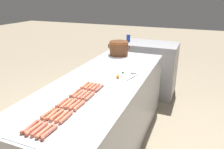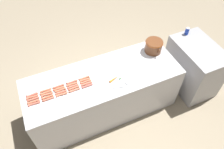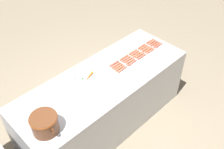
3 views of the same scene
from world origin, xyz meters
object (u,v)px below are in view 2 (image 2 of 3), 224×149
(hot_dog_16, at_px, (48,97))
(bean_pot, at_px, (154,46))
(hot_dog_20, at_px, (34,104))
(hot_dog_19, at_px, (87,84))
(hot_dog_21, at_px, (48,99))
(hot_dog_4, at_px, (84,78))
(hot_dog_1, at_px, (46,90))
(hot_dog_2, at_px, (58,86))
(hot_dog_24, at_px, (87,86))
(serving_spoon, at_px, (124,84))
(hot_dog_15, at_px, (33,102))
(hot_dog_3, at_px, (72,82))
(hot_dog_8, at_px, (72,84))
(hot_dog_13, at_px, (73,86))
(hot_dog_22, at_px, (62,94))
(hot_dog_14, at_px, (86,82))
(hot_dog_6, at_px, (46,93))
(hot_dog_17, at_px, (61,92))
(hot_dog_11, at_px, (47,94))
(hot_dog_5, at_px, (32,97))
(hot_dog_10, at_px, (33,99))
(hot_dog_7, at_px, (59,88))
(hot_dog_23, at_px, (74,90))
(carrot, at_px, (115,79))
(hot_dog_9, at_px, (85,80))
(soda_can, at_px, (187,31))
(hot_dog_12, at_px, (60,90))
(back_cabinet, at_px, (193,67))
(hot_dog_0, at_px, (32,95))
(hot_dog_18, at_px, (74,88))

(hot_dog_16, distance_m, bean_pot, 1.77)
(hot_dog_20, distance_m, bean_pot, 1.96)
(hot_dog_19, height_order, hot_dog_21, same)
(hot_dog_20, bearing_deg, hot_dog_4, 101.77)
(hot_dog_1, xyz_separation_m, hot_dog_2, (0.00, 0.18, 0.00))
(hot_dog_16, distance_m, hot_dog_24, 0.55)
(hot_dog_1, bearing_deg, serving_spoon, 72.10)
(hot_dog_4, distance_m, hot_dog_15, 0.75)
(bean_pot, height_order, serving_spoon, bean_pot)
(hot_dog_3, relative_size, hot_dog_8, 1.00)
(hot_dog_8, relative_size, hot_dog_13, 1.00)
(hot_dog_3, xyz_separation_m, bean_pot, (-0.11, 1.38, 0.10))
(hot_dog_22, bearing_deg, hot_dog_15, -95.45)
(hot_dog_1, distance_m, hot_dog_21, 0.16)
(hot_dog_13, xyz_separation_m, hot_dog_14, (-0.00, 0.19, 0.00))
(hot_dog_3, bearing_deg, hot_dog_6, -84.49)
(hot_dog_8, relative_size, hot_dog_17, 1.00)
(hot_dog_6, height_order, hot_dog_11, same)
(hot_dog_14, height_order, hot_dog_24, same)
(hot_dog_2, height_order, hot_dog_21, same)
(hot_dog_5, bearing_deg, hot_dog_10, 9.42)
(hot_dog_4, distance_m, hot_dog_8, 0.20)
(hot_dog_13, bearing_deg, hot_dog_4, 112.65)
(hot_dog_7, xyz_separation_m, hot_dog_23, (0.11, 0.19, 0.00))
(carrot, bearing_deg, hot_dog_17, -95.66)
(hot_dog_9, height_order, hot_dog_20, same)
(hot_dog_5, bearing_deg, hot_dog_11, 78.58)
(soda_can, bearing_deg, hot_dog_10, -84.24)
(hot_dog_6, height_order, hot_dog_9, same)
(hot_dog_12, bearing_deg, hot_dog_24, 77.56)
(hot_dog_5, height_order, hot_dog_23, same)
(hot_dog_4, height_order, hot_dog_7, same)
(hot_dog_4, relative_size, serving_spoon, 0.61)
(back_cabinet, height_order, hot_dog_15, back_cabinet)
(hot_dog_19, xyz_separation_m, carrot, (0.08, 0.39, 0.00))
(hot_dog_3, bearing_deg, hot_dog_17, -59.06)
(hot_dog_17, relative_size, hot_dog_20, 1.00)
(soda_can, bearing_deg, hot_dog_3, -84.76)
(hot_dog_0, xyz_separation_m, hot_dog_18, (0.11, 0.55, 0.00))
(hot_dog_15, distance_m, carrot, 1.13)
(hot_dog_13, bearing_deg, soda_can, 97.31)
(hot_dog_9, xyz_separation_m, hot_dog_18, (0.08, -0.19, 0.00))
(hot_dog_4, bearing_deg, carrot, 64.00)
(hot_dog_5, height_order, hot_dog_6, same)
(hot_dog_18, distance_m, carrot, 0.59)
(hot_dog_3, xyz_separation_m, hot_dog_24, (0.15, 0.17, 0.00))
(carrot, bearing_deg, hot_dog_14, -106.37)
(hot_dog_13, distance_m, hot_dog_16, 0.37)
(hot_dog_19, bearing_deg, hot_dog_9, 176.97)
(hot_dog_3, height_order, hot_dog_18, same)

